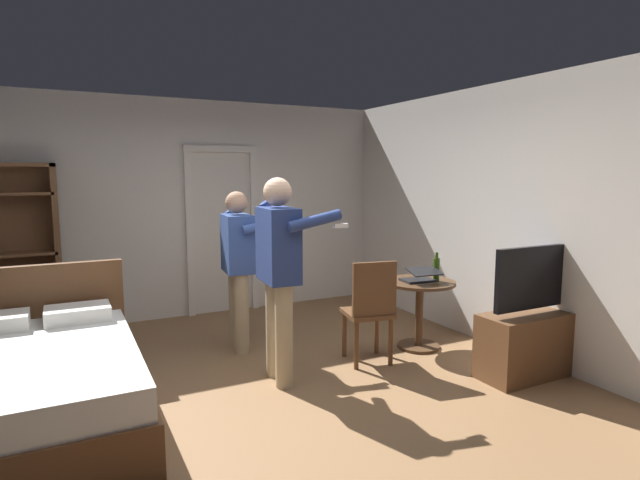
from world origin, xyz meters
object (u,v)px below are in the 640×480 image
side_table (420,302)px  tv_flatscreen (531,336)px  bed (37,385)px  wooden_chair (370,307)px  suitcase_dark (79,344)px  person_blue_shirt (279,264)px  person_striped_shirt (239,260)px  laptop (420,277)px  bottle_on_table (436,269)px  bookshelf (8,247)px

side_table → tv_flatscreen: bearing=-67.1°
bed → side_table: (3.44, 0.10, 0.17)m
wooden_chair → suitcase_dark: 2.70m
person_blue_shirt → person_striped_shirt: person_blue_shirt is taller
laptop → bottle_on_table: 0.19m
tv_flatscreen → suitcase_dark: bearing=150.9°
laptop → wooden_chair: (-0.66, -0.11, -0.21)m
side_table → laptop: (-0.03, -0.04, 0.27)m
person_striped_shirt → suitcase_dark: (-1.48, 0.16, -0.70)m
bottle_on_table → wooden_chair: bottle_on_table is taller
bottle_on_table → tv_flatscreen: bearing=-72.7°
person_striped_shirt → suitcase_dark: bearing=173.7°
person_blue_shirt → tv_flatscreen: bearing=-23.7°
bookshelf → suitcase_dark: bearing=-63.0°
bookshelf → wooden_chair: 3.83m
bottle_on_table → wooden_chair: size_ratio=0.30×
laptop → suitcase_dark: (-3.10, 1.00, -0.52)m
tv_flatscreen → person_blue_shirt: bearing=156.3°
side_table → person_striped_shirt: 1.89m
bed → tv_flatscreen: bearing=-13.5°
bed → person_blue_shirt: 1.98m
person_blue_shirt → suitcase_dark: bearing=144.5°
side_table → bottle_on_table: 0.38m
laptop → bookshelf: bearing=149.6°
bookshelf → bottle_on_table: 4.46m
bottle_on_table → suitcase_dark: (-3.27, 1.04, -0.60)m
bottle_on_table → wooden_chair: bearing=-175.0°
wooden_chair → suitcase_dark: bearing=155.6°
person_striped_shirt → suitcase_dark: person_striped_shirt is taller
person_striped_shirt → suitcase_dark: size_ratio=2.78×
tv_flatscreen → wooden_chair: bearing=142.1°
bookshelf → person_blue_shirt: size_ratio=1.08×
side_table → suitcase_dark: (-3.13, 0.96, -0.25)m
bottle_on_table → person_striped_shirt: (-1.79, 0.87, 0.10)m
bed → person_striped_shirt: person_striped_shirt is taller
bookshelf → tv_flatscreen: 5.27m
person_blue_shirt → person_striped_shirt: bearing=93.4°
side_table → person_blue_shirt: person_blue_shirt is taller
bookshelf → person_striped_shirt: bearing=-32.8°
bottle_on_table → side_table: bearing=150.3°
wooden_chair → person_blue_shirt: (-0.91, 0.01, 0.48)m
tv_flatscreen → suitcase_dark: 4.09m
person_blue_shirt → suitcase_dark: person_blue_shirt is taller
bookshelf → side_table: bookshelf is taller
bottle_on_table → laptop: bearing=168.0°
tv_flatscreen → suitcase_dark: (-3.57, 1.99, -0.12)m
side_table → person_striped_shirt: size_ratio=0.45×
bed → tv_flatscreen: 3.98m
bottle_on_table → person_blue_shirt: person_blue_shirt is taller
tv_flatscreen → person_striped_shirt: size_ratio=0.72×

